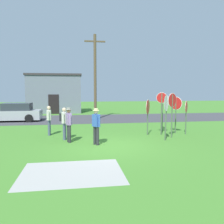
# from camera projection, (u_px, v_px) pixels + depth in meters

# --- Properties ---
(ground_plane) EXTENTS (80.00, 80.00, 0.00)m
(ground_plane) POSITION_uv_depth(u_px,v_px,m) (109.00, 146.00, 10.72)
(ground_plane) COLOR #47842D
(street_asphalt) EXTENTS (60.00, 6.40, 0.01)m
(street_asphalt) POSITION_uv_depth(u_px,v_px,m) (93.00, 119.00, 20.88)
(street_asphalt) COLOR #424247
(street_asphalt) RESTS_ON ground
(concrete_path) EXTENTS (3.20, 2.40, 0.01)m
(concrete_path) POSITION_uv_depth(u_px,v_px,m) (72.00, 173.00, 7.29)
(concrete_path) COLOR #ADAAA3
(concrete_path) RESTS_ON ground
(building_background) EXTENTS (6.03, 3.74, 4.35)m
(building_background) POSITION_uv_depth(u_px,v_px,m) (55.00, 93.00, 26.42)
(building_background) COLOR slate
(building_background) RESTS_ON ground
(utility_pole) EXTENTS (1.80, 0.24, 7.33)m
(utility_pole) POSITION_uv_depth(u_px,v_px,m) (95.00, 75.00, 20.01)
(utility_pole) COLOR brown
(utility_pole) RESTS_ON ground
(parked_car_on_street) EXTENTS (4.30, 2.03, 1.51)m
(parked_car_on_street) POSITION_uv_depth(u_px,v_px,m) (15.00, 113.00, 19.19)
(parked_car_on_street) COLOR #A5A8AD
(parked_car_on_street) RESTS_ON ground
(stop_sign_rear_left) EXTENTS (0.10, 0.68, 2.43)m
(stop_sign_rear_left) POSITION_uv_depth(u_px,v_px,m) (163.00, 106.00, 14.27)
(stop_sign_rear_left) COLOR #51664C
(stop_sign_rear_left) RESTS_ON ground
(stop_sign_far_back) EXTENTS (0.50, 0.62, 2.20)m
(stop_sign_far_back) POSITION_uv_depth(u_px,v_px,m) (176.00, 108.00, 13.77)
(stop_sign_far_back) COLOR #51664C
(stop_sign_far_back) RESTS_ON ground
(stop_sign_low_front) EXTENTS (0.13, 0.83, 2.34)m
(stop_sign_low_front) POSITION_uv_depth(u_px,v_px,m) (166.00, 109.00, 11.80)
(stop_sign_low_front) COLOR #51664C
(stop_sign_low_front) RESTS_ON ground
(stop_sign_leaning_right) EXTENTS (0.61, 0.18, 2.47)m
(stop_sign_leaning_right) POSITION_uv_depth(u_px,v_px,m) (162.00, 107.00, 13.29)
(stop_sign_leaning_right) COLOR #51664C
(stop_sign_leaning_right) RESTS_ON ground
(stop_sign_leaning_left) EXTENTS (0.45, 0.78, 2.08)m
(stop_sign_leaning_left) POSITION_uv_depth(u_px,v_px,m) (148.00, 111.00, 13.21)
(stop_sign_leaning_left) COLOR #51664C
(stop_sign_leaning_left) RESTS_ON ground
(stop_sign_tallest) EXTENTS (0.43, 0.59, 1.97)m
(stop_sign_tallest) POSITION_uv_depth(u_px,v_px,m) (186.00, 112.00, 13.48)
(stop_sign_tallest) COLOR #51664C
(stop_sign_tallest) RESTS_ON ground
(stop_sign_nearest) EXTENTS (0.66, 0.44, 2.44)m
(stop_sign_nearest) POSITION_uv_depth(u_px,v_px,m) (172.00, 107.00, 12.50)
(stop_sign_nearest) COLOR #51664C
(stop_sign_nearest) RESTS_ON ground
(person_in_blue) EXTENTS (0.38, 0.57, 1.69)m
(person_in_blue) POSITION_uv_depth(u_px,v_px,m) (64.00, 121.00, 12.04)
(person_in_blue) COLOR #4C5670
(person_in_blue) RESTS_ON ground
(person_near_signs) EXTENTS (0.32, 0.55, 1.74)m
(person_near_signs) POSITION_uv_depth(u_px,v_px,m) (69.00, 123.00, 11.42)
(person_near_signs) COLOR #2D2D33
(person_near_signs) RESTS_ON ground
(person_on_left) EXTENTS (0.38, 0.49, 1.74)m
(person_on_left) POSITION_uv_depth(u_px,v_px,m) (96.00, 124.00, 10.91)
(person_on_left) COLOR #2D2D33
(person_on_left) RESTS_ON ground
(person_in_teal) EXTENTS (0.22, 0.57, 1.69)m
(person_in_teal) POSITION_uv_depth(u_px,v_px,m) (49.00, 119.00, 13.24)
(person_in_teal) COLOR #4C5670
(person_in_teal) RESTS_ON ground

